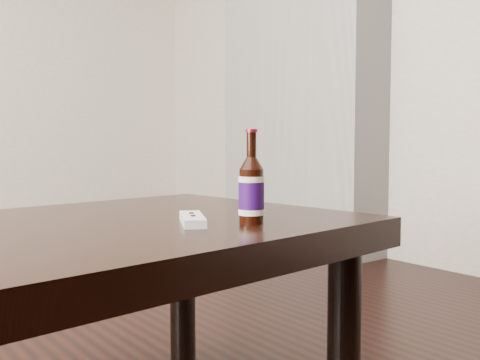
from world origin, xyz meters
TOP-DOWN VIEW (x-y plane):
  - chimney_breast at (2.35, 1.20)m, footprint 0.30×1.20m
  - coffee_table at (0.22, -0.34)m, footprint 1.44×0.95m
  - beer_bottle at (0.60, -0.53)m, footprint 0.06×0.06m
  - remote at (0.50, -0.45)m, footprint 0.11×0.16m

SIDE VIEW (x-z plane):
  - coffee_table at x=0.22m, z-range 0.19..0.69m
  - remote at x=0.50m, z-range 0.51..0.53m
  - beer_bottle at x=0.60m, z-range 0.48..0.68m
  - chimney_breast at x=2.35m, z-range 0.00..2.70m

